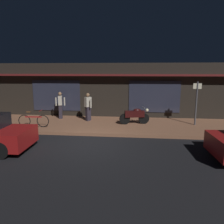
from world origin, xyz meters
name	(u,v)px	position (x,y,z in m)	size (l,w,h in m)	color
ground_plane	(88,143)	(0.00, 0.00, 0.00)	(60.00, 60.00, 0.00)	black
sidewalk_slab	(99,125)	(0.00, 3.00, 0.07)	(18.00, 4.00, 0.15)	brown
storefront_building	(107,90)	(0.00, 6.39, 1.80)	(18.00, 3.30, 3.60)	black
motorcycle	(135,115)	(2.01, 3.13, 0.65)	(1.68, 0.65, 0.97)	black
bicycle_parked	(34,120)	(-3.37, 1.87, 0.51)	(1.66, 0.42, 0.91)	black
person_photographer	(60,105)	(-2.66, 4.14, 1.03)	(0.61, 0.42, 1.67)	#28232D
person_bystander	(88,106)	(-0.79, 3.69, 1.03)	(0.53, 0.46, 1.67)	#28232D
sign_post	(196,101)	(5.33, 3.27, 1.51)	(0.44, 0.09, 2.40)	#47474C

